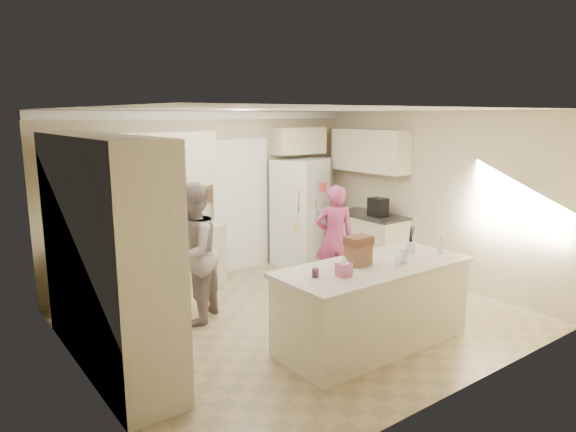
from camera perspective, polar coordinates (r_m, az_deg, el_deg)
floor at (r=6.67m, az=1.13°, el=-11.25°), size 5.20×4.60×0.02m
ceiling at (r=6.17m, az=1.22°, el=11.87°), size 5.20×4.60×0.02m
wall_back at (r=8.21m, az=-8.78°, el=2.39°), size 5.20×0.02×2.60m
wall_front at (r=4.73m, az=18.65°, el=-4.56°), size 5.20×0.02×2.60m
wall_left at (r=5.16m, az=-22.42°, el=-3.55°), size 0.02×4.60×2.60m
wall_right at (r=8.13m, az=15.86°, el=2.01°), size 0.02×4.60×2.60m
crown_back at (r=8.07m, az=-8.87°, el=11.01°), size 5.20×0.08×0.12m
pantry_bank at (r=5.45m, az=-19.71°, el=-3.95°), size 0.60×2.60×2.35m
back_base_cab at (r=7.65m, az=-15.13°, el=-5.12°), size 2.20×0.60×0.88m
back_countertop at (r=7.53m, az=-15.28°, el=-1.78°), size 2.24×0.63×0.04m
back_upper_cab at (r=7.50m, az=-16.05°, el=5.88°), size 2.20×0.35×0.80m
doorway_opening at (r=8.49m, az=-5.36°, el=1.05°), size 0.90×0.06×2.10m
doorway_casing at (r=8.46m, az=-5.23°, el=1.02°), size 1.02×0.03×2.22m
wall_frame_upper at (r=8.15m, az=-8.57°, el=4.11°), size 0.15×0.02×0.20m
wall_frame_lower at (r=8.19m, az=-8.52°, el=2.23°), size 0.15×0.02×0.20m
refrigerator at (r=8.89m, az=1.39°, el=0.57°), size 1.11×1.00×1.80m
fridge_seam at (r=8.62m, az=2.84°, el=0.22°), size 0.02×0.02×1.78m
fridge_dispenser at (r=8.43m, az=1.75°, el=1.71°), size 0.22×0.03×0.35m
fridge_handle_l at (r=8.55m, az=2.66°, el=1.16°), size 0.02×0.02×0.85m
fridge_handle_r at (r=8.61m, az=3.17°, el=1.23°), size 0.02×0.02×0.85m
over_fridge_cab at (r=8.87m, az=1.19°, el=8.36°), size 0.95×0.35×0.45m
right_base_cab at (r=8.71m, az=9.10°, el=-2.88°), size 0.60×1.20×0.88m
right_countertop at (r=8.60m, az=9.14°, el=0.08°), size 0.63×1.24×0.04m
right_upper_cab at (r=8.70m, az=9.04°, el=7.19°), size 0.35×1.50×0.70m
coffee_maker at (r=8.41m, az=9.96°, el=0.97°), size 0.22×0.28×0.30m
island_base at (r=5.87m, az=9.42°, el=-9.89°), size 2.20×0.90×0.88m
island_top at (r=5.72m, az=9.57°, el=-5.59°), size 2.28×0.96×0.05m
utensil_crock at (r=6.20m, az=13.44°, el=-3.48°), size 0.13×0.13×0.15m
tissue_box at (r=5.26m, az=6.21°, el=-5.93°), size 0.13×0.13×0.14m
tissue_plume at (r=5.23m, az=6.23°, el=-4.78°), size 0.08×0.08×0.08m
dollhouse_body at (r=5.65m, az=7.82°, el=-4.33°), size 0.26×0.18×0.22m
dollhouse_roof at (r=5.61m, az=7.86°, el=-2.76°), size 0.28×0.20×0.10m
jam_jar at (r=5.21m, az=3.05°, el=-6.32°), size 0.07×0.07×0.09m
greeting_card_a at (r=5.67m, az=12.11°, el=-4.73°), size 0.12×0.06×0.16m
greeting_card_b at (r=5.81m, az=12.72°, el=-4.37°), size 0.12×0.05×0.16m
water_bottle at (r=6.30m, az=16.61°, el=-2.99°), size 0.07×0.07×0.24m
shaker_salt at (r=6.44m, az=13.24°, el=-3.20°), size 0.05×0.05×0.09m
shaker_pepper at (r=6.49m, az=13.64°, el=-3.10°), size 0.05×0.05×0.09m
teen_boy at (r=6.38m, az=-10.69°, el=-4.11°), size 1.08×1.05×1.75m
teen_girl at (r=7.47m, az=5.17°, el=-2.48°), size 0.68×0.60×1.56m
fridge_magnets at (r=8.61m, az=2.88°, el=0.22°), size 0.76×0.02×1.44m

